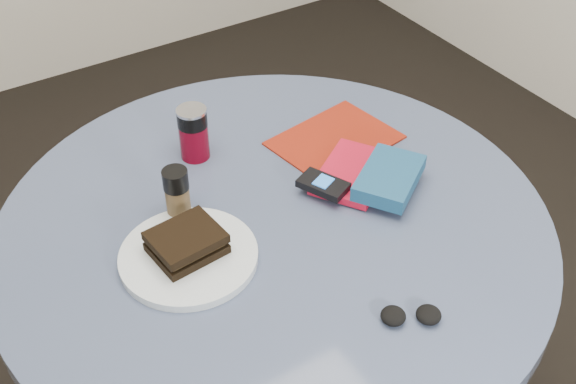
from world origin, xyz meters
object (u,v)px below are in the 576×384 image
sandwich (186,243)px  red_book (353,173)px  table (275,281)px  novel (389,178)px  plate (189,256)px  headphones (411,315)px  pepper_grinder (177,194)px  soda_can (194,133)px  magazine (335,140)px  mp3_player (323,185)px

sandwich → red_book: size_ratio=0.70×
table → novel: 0.30m
plate → headphones: (0.23, -0.30, 0.00)m
pepper_grinder → headphones: pepper_grinder is taller
sandwich → red_book: (0.36, 0.02, -0.02)m
soda_can → magazine: size_ratio=0.46×
magazine → mp3_player: 0.18m
table → red_book: red_book is taller
table → novel: size_ratio=6.61×
table → soda_can: size_ratio=9.06×
red_book → sandwich: bearing=150.6°
pepper_grinder → mp3_player: pepper_grinder is taller
pepper_grinder → headphones: (0.20, -0.41, -0.04)m
pepper_grinder → headphones: size_ratio=1.02×
magazine → headphones: 0.48m
plate → pepper_grinder: pepper_grinder is taller
plate → magazine: plate is taller
magazine → red_book: 0.12m
magazine → novel: size_ratio=1.59×
sandwich → headphones: size_ratio=1.19×
soda_can → magazine: (0.26, -0.11, -0.05)m
soda_can → novel: bearing=-49.1°
sandwich → red_book: bearing=3.8°
table → magazine: size_ratio=4.17×
table → pepper_grinder: pepper_grinder is taller
novel → plate: bearing=141.1°
soda_can → headphones: size_ratio=1.08×
magazine → headphones: size_ratio=2.35×
magazine → novel: (-0.01, -0.18, 0.03)m
magazine → mp3_player: (-0.12, -0.13, 0.02)m
red_book → headphones: (-0.13, -0.33, -0.00)m
plate → pepper_grinder: 0.12m
mp3_player → headphones: (-0.06, -0.32, -0.02)m
plate → red_book: red_book is taller
magazine → novel: novel is taller
sandwich → magazine: sandwich is taller
red_book → mp3_player: size_ratio=1.68×
table → magazine: (0.23, 0.14, 0.17)m
red_book → headphones: bearing=-145.2°
magazine → mp3_player: size_ratio=2.32×
table → novel: novel is taller
table → plate: 0.24m
sandwich → soda_can: 0.29m
novel → pepper_grinder: bearing=124.6°
headphones → magazine: bearing=68.8°
table → headphones: headphones is taller
pepper_grinder → novel: size_ratio=0.69×
soda_can → pepper_grinder: (-0.11, -0.15, -0.00)m
plate → sandwich: bearing=76.8°
headphones → red_book: bearing=68.0°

